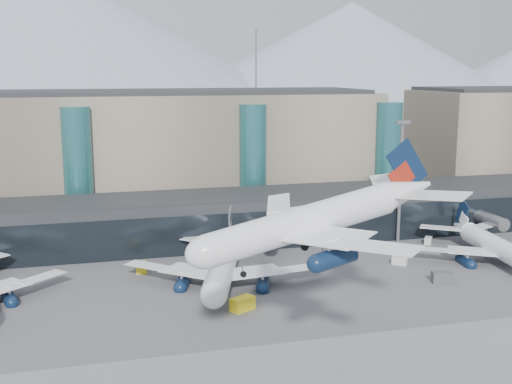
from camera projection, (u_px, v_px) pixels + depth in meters
ground at (360, 351)px, 82.88m from camera, size 900.00×900.00×0.00m
concourse at (249, 217)px, 136.76m from camera, size 170.00×27.00×10.00m
terminal_main at (120, 153)px, 159.15m from camera, size 130.00×30.00×31.00m
teal_towers at (169, 167)px, 146.76m from camera, size 116.40×19.40×46.00m
mountain_ridge at (156, 55)px, 439.16m from camera, size 910.00×400.00×110.00m
lightmast_mid at (401, 175)px, 133.32m from camera, size 3.00×1.20×25.60m
hero_jet at (326, 209)px, 72.49m from camera, size 32.64×32.48×10.57m
jet_parked_mid at (224, 256)px, 110.07m from camera, size 34.79×36.58×11.74m
jet_parked_right at (489, 238)px, 123.22m from camera, size 33.36×33.12×10.80m
veh_b at (141, 267)px, 115.41m from camera, size 1.91×2.99×1.68m
veh_c at (442, 277)px, 109.50m from camera, size 3.87×2.61×1.97m
veh_d at (428, 241)px, 134.18m from camera, size 2.51×2.76×1.41m
veh_g at (400, 260)px, 119.87m from camera, size 3.10×2.97×1.58m
veh_h at (242, 304)px, 96.95m from camera, size 4.17×3.48×2.04m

